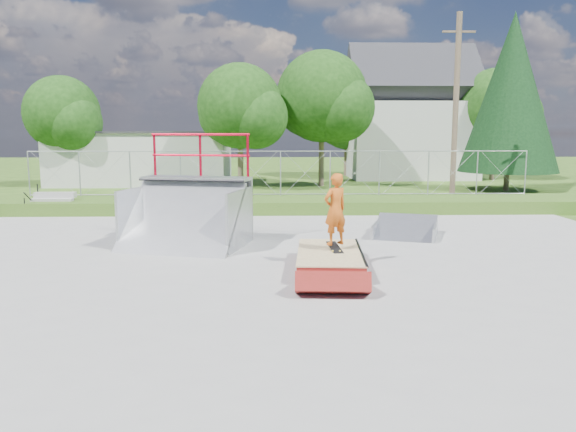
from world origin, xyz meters
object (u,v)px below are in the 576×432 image
at_px(skater, 335,213).
at_px(grind_box, 330,261).
at_px(flat_bank_ramp, 405,229).
at_px(quarter_pipe, 184,192).

bearing_deg(skater, grind_box, 18.70).
bearing_deg(flat_bank_ramp, skater, -104.89).
bearing_deg(quarter_pipe, skater, -19.12).
bearing_deg(skater, flat_bank_ramp, -154.71).
bearing_deg(grind_box, flat_bank_ramp, 60.41).
relative_size(grind_box, quarter_pipe, 1.00).
height_order(quarter_pipe, flat_bank_ramp, quarter_pipe).
bearing_deg(flat_bank_ramp, grind_box, -105.17).
distance_m(grind_box, skater, 1.07).
height_order(grind_box, flat_bank_ramp, flat_bank_ramp).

